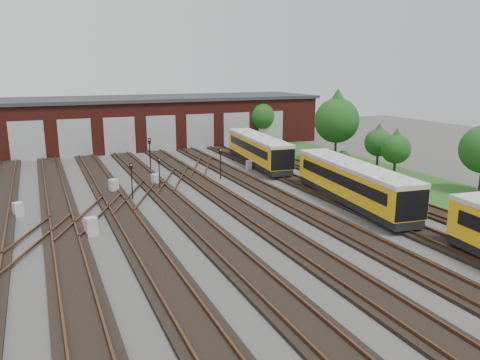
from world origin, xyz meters
name	(u,v)px	position (x,y,z in m)	size (l,w,h in m)	color
ground	(263,250)	(0.00, 0.00, 0.00)	(120.00, 120.00, 0.00)	#43403E
track_network	(256,245)	(-0.17, 0.59, 0.11)	(30.40, 70.00, 0.33)	black
maintenance_shed	(127,122)	(-0.01, 39.97, 3.20)	(51.00, 12.50, 6.35)	#581C16
grass_verge	(401,180)	(19.00, 10.00, 0.03)	(8.00, 55.00, 0.05)	#204A18
metro_train	(353,182)	(10.00, 5.32, 1.77)	(4.00, 45.84, 2.82)	black
signal_mast_0	(132,176)	(-4.56, 13.64, 1.82)	(0.23, 0.22, 2.85)	black
signal_mast_1	(159,170)	(-1.96, 15.36, 1.75)	(0.23, 0.21, 2.74)	black
signal_mast_2	(150,150)	(-0.86, 23.45, 2.12)	(0.32, 0.31, 3.28)	black
signal_mast_3	(220,159)	(4.17, 17.14, 1.87)	(0.25, 0.24, 2.89)	black
relay_cabinet_0	(18,209)	(-12.62, 12.29, 0.50)	(0.60, 0.50, 1.00)	#B8BBBD
relay_cabinet_1	(114,186)	(-5.58, 16.25, 0.55)	(0.66, 0.55, 1.11)	#B8BBBD
relay_cabinet_2	(91,227)	(-8.48, 6.32, 0.57)	(0.69, 0.57, 1.15)	#B8BBBD
relay_cabinet_3	(155,179)	(-1.85, 17.39, 0.49)	(0.59, 0.49, 0.99)	#B8BBBD
relay_cabinet_4	(249,165)	(8.39, 20.10, 0.44)	(0.52, 0.44, 0.87)	#B8BBBD
tree_0	(260,112)	(16.86, 35.00, 4.22)	(3.96, 3.96, 6.56)	#311F16
tree_1	(379,139)	(20.63, 15.36, 2.98)	(2.80, 2.80, 4.65)	#311F16
tree_2	(337,115)	(18.64, 19.88, 5.09)	(4.78, 4.78, 7.92)	#311F16
tree_3	(396,145)	(19.69, 11.78, 2.93)	(2.76, 2.76, 4.57)	#311F16
bush_1	(370,169)	(17.68, 12.85, 0.60)	(1.20, 1.20, 1.20)	#124012
bush_2	(343,156)	(19.26, 19.24, 0.76)	(1.53, 1.53, 1.53)	#124012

